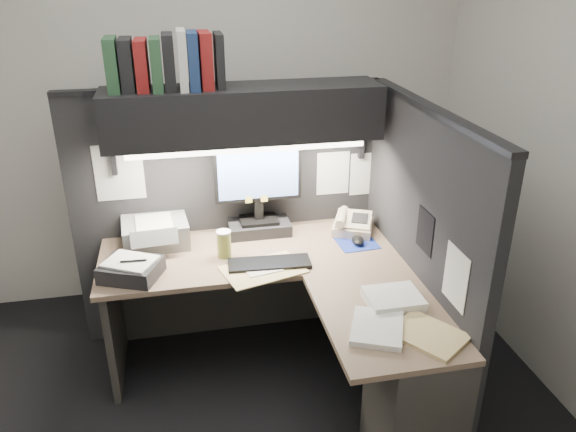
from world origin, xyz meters
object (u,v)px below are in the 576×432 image
at_px(monitor, 259,199).
at_px(keyboard, 269,263).
at_px(printer, 155,232).
at_px(notebook_stack, 131,270).
at_px(desk, 326,342).
at_px(telephone, 353,225).
at_px(overhead_shelf, 244,113).
at_px(coffee_cup, 224,245).

bearing_deg(monitor, keyboard, -91.48).
bearing_deg(printer, notebook_stack, -113.00).
xyz_separation_m(desk, keyboard, (-0.23, 0.37, 0.30)).
height_order(desk, printer, printer).
bearing_deg(desk, monitor, 105.53).
relative_size(monitor, telephone, 2.30).
bearing_deg(telephone, keyboard, -127.28).
bearing_deg(keyboard, overhead_shelf, 103.71).
distance_m(overhead_shelf, coffee_cup, 0.75).
bearing_deg(keyboard, monitor, 92.07).
distance_m(keyboard, notebook_stack, 0.74).
distance_m(monitor, telephone, 0.61).
distance_m(coffee_cup, printer, 0.46).
relative_size(overhead_shelf, printer, 4.12).
distance_m(desk, keyboard, 0.53).
height_order(keyboard, coffee_cup, coffee_cup).
bearing_deg(overhead_shelf, notebook_stack, -152.20).
bearing_deg(monitor, printer, -177.99).
distance_m(telephone, notebook_stack, 1.36).
bearing_deg(desk, notebook_stack, 157.92).
bearing_deg(telephone, overhead_shelf, -161.17).
relative_size(telephone, coffee_cup, 1.64).
xyz_separation_m(telephone, coffee_cup, (-0.82, -0.17, 0.03)).
height_order(telephone, coffee_cup, coffee_cup).
xyz_separation_m(desk, printer, (-0.85, 0.78, 0.36)).
height_order(overhead_shelf, monitor, overhead_shelf).
bearing_deg(keyboard, telephone, 32.16).
xyz_separation_m(overhead_shelf, coffee_cup, (-0.17, -0.23, -0.70)).
xyz_separation_m(telephone, notebook_stack, (-1.33, -0.30, -0.00)).
height_order(monitor, notebook_stack, monitor).
height_order(keyboard, notebook_stack, notebook_stack).
relative_size(overhead_shelf, telephone, 6.30).
height_order(desk, telephone, telephone).
distance_m(monitor, notebook_stack, 0.87).
bearing_deg(coffee_cup, printer, 146.98).
xyz_separation_m(overhead_shelf, keyboard, (0.07, -0.38, -0.76)).
height_order(monitor, printer, monitor).
xyz_separation_m(monitor, notebook_stack, (-0.75, -0.40, -0.18)).
bearing_deg(monitor, desk, -74.43).
bearing_deg(notebook_stack, monitor, 27.97).
xyz_separation_m(coffee_cup, printer, (-0.38, 0.25, 0.00)).
bearing_deg(printer, telephone, -8.60).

